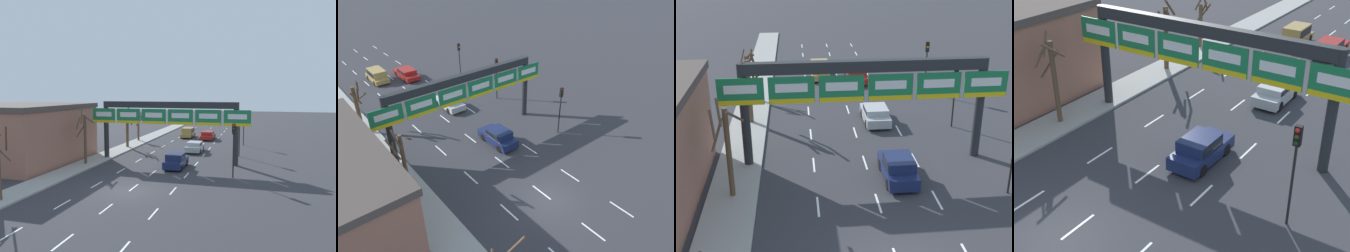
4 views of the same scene
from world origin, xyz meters
TOP-DOWN VIEW (x-y plane):
  - ground_plane at (0.00, 0.00)m, footprint 220.00×220.00m
  - lane_dashes at (-0.00, 13.50)m, footprint 6.72×67.00m
  - sign_gantry at (-0.00, 11.31)m, footprint 17.79×0.70m
  - car_silver at (1.83, 17.91)m, footprint 1.90×4.13m
  - car_red at (1.80, 29.42)m, footprint 1.97×4.87m
  - car_navy at (1.63, 8.59)m, footprint 1.82×4.15m
  - suv_gold at (-1.79, 30.77)m, footprint 1.91×4.14m
  - traffic_light_near_gantry at (7.51, 6.31)m, footprint 0.30×0.35m
  - tree_bare_closest at (-8.48, 24.92)m, footprint 1.33×1.11m
  - tree_bare_second at (-8.03, 7.48)m, footprint 1.88×1.80m
  - tree_bare_furthest at (-7.74, 18.66)m, footprint 1.61×1.74m

SIDE VIEW (x-z plane):
  - ground_plane at x=0.00m, z-range 0.00..0.00m
  - lane_dashes at x=0.00m, z-range 0.00..0.01m
  - car_silver at x=1.83m, z-range 0.05..1.39m
  - car_red at x=1.80m, z-range 0.05..1.39m
  - car_navy at x=1.63m, z-range 0.04..1.58m
  - suv_gold at x=-1.79m, z-range 0.09..1.78m
  - tree_bare_closest at x=-8.48m, z-range 0.18..4.61m
  - tree_bare_furthest at x=-7.74m, z-range 0.15..5.74m
  - tree_bare_second at x=-8.03m, z-range 0.26..5.94m
  - traffic_light_near_gantry at x=7.51m, z-range 1.04..5.93m
  - sign_gantry at x=0.00m, z-range 1.76..8.41m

